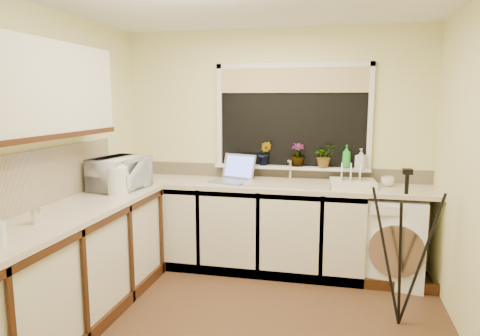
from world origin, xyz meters
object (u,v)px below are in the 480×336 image
Objects in this scene: dish_rack at (352,183)px; plant_d at (324,156)px; plant_b at (264,153)px; tripod at (403,248)px; plant_c at (298,155)px; steel_jar at (36,216)px; microwave at (120,173)px; soap_bottle_clear at (361,159)px; washing_machine at (393,239)px; laptop at (234,174)px; soap_bottle_green at (346,156)px; kettle at (118,181)px; cup_back at (387,181)px.

plant_d reaches higher than dish_rack.
dish_rack is 1.82× the size of plant_d.
tripod is at bearing -40.71° from plant_b.
plant_c is (-0.91, 1.09, 0.56)m from tripod.
microwave is at bearing 90.04° from steel_jar.
tripod is 5.04× the size of plant_c.
soap_bottle_clear is (0.36, 0.00, -0.02)m from plant_d.
plant_c is at bearing 179.62° from soap_bottle_clear.
washing_machine is 0.89m from tripod.
laptop reaches higher than steel_jar.
plant_b is (-0.89, 0.17, 0.24)m from dish_rack.
dish_rack is 1.81× the size of soap_bottle_green.
tripod is at bearing -75.40° from soap_bottle_clear.
plant_c is at bearing 157.70° from dish_rack.
soap_bottle_clear reaches higher than steel_jar.
plant_d reaches higher than microwave.
tripod reaches higher than dish_rack.
plant_d and soap_bottle_green have the same top height.
washing_machine is 3.52× the size of soap_bottle_green.
plant_b reaches higher than soap_bottle_green.
soap_bottle_clear is at bearing 63.21° from dish_rack.
plant_d is at bearing 104.11° from tripod.
laptop is 0.86× the size of microwave.
plant_d is (1.76, 1.00, 0.15)m from kettle.
soap_bottle_green is at bearing 2.10° from plant_d.
plant_d is 1.00× the size of soap_bottle_green.
microwave is (-2.52, -0.57, 0.64)m from washing_machine.
soap_bottle_green is at bearing 1.06° from plant_b.
soap_bottle_green reaches higher than washing_machine.
tripod is at bearing 19.50° from steel_jar.
dish_rack is (1.18, -0.01, -0.04)m from laptop.
microwave is at bearing -164.46° from cup_back.
steel_jar is at bearing -142.81° from cup_back.
microwave is (-2.13, -0.61, 0.12)m from dish_rack.
dish_rack is at bearing -64.88° from microwave.
kettle reaches higher than steel_jar.
microwave is (-0.09, 0.21, 0.03)m from kettle.
plant_c reaches higher than kettle.
kettle is 1.53m from plant_b.
microwave reaches higher than steel_jar.
laptop is 1.85× the size of plant_b.
kettle is 1.01× the size of plant_d.
plant_c is (-0.55, 0.19, 0.24)m from dish_rack.
laptop is 0.93m from plant_d.
soap_bottle_green reaches higher than tripod.
kettle is at bearing -152.88° from soap_bottle_green.
plant_c is at bearing 175.12° from washing_machine.
tripod is at bearing -50.17° from plant_c.
tripod is 2.55m from microwave.
dish_rack is 0.94m from plant_b.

